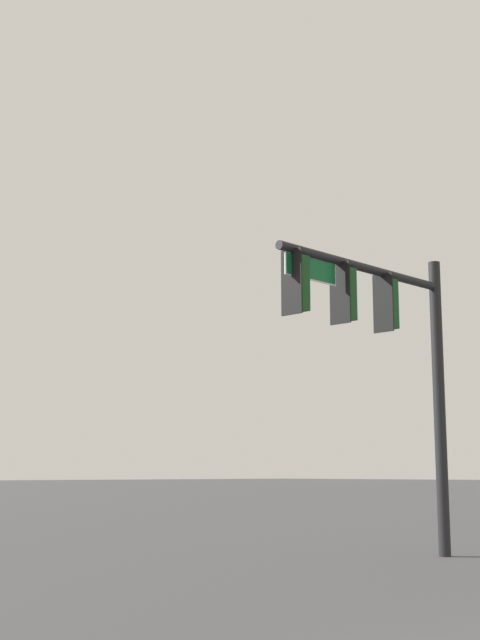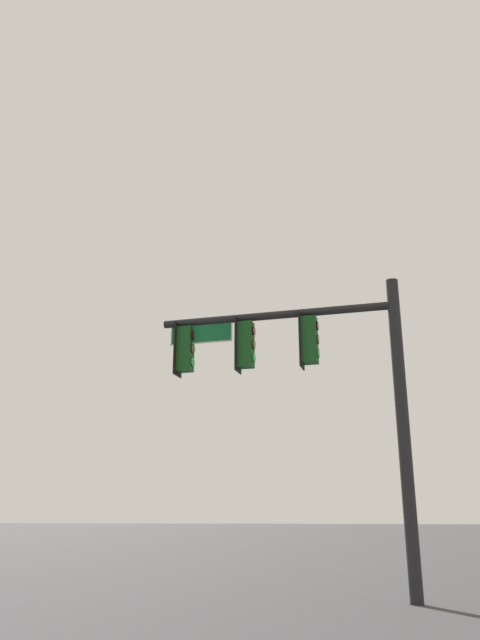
# 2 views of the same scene
# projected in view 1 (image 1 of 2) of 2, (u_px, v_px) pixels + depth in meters

# --- Properties ---
(signal_pole_near) EXTENTS (5.66, 0.66, 6.79)m
(signal_pole_near) POSITION_uv_depth(u_px,v_px,m) (389.00, 339.00, 19.43)
(signal_pole_near) COLOR black
(signal_pole_near) RESTS_ON ground_plane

